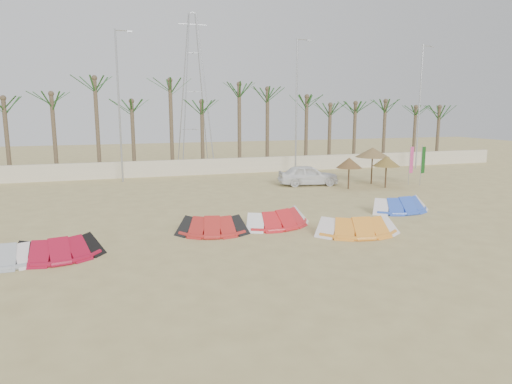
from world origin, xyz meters
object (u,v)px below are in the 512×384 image
object	(u,v)px
car	(308,175)
kite_red_mid	(211,224)
parasol_left	(349,163)
kite_red_left	(59,246)
parasol_mid	(386,161)
parasol_right	(373,152)
kite_blue	(398,203)
kite_orange	(354,224)
kite_red_right	(277,216)

from	to	relation	value
car	kite_red_mid	bearing A→B (deg)	147.35
parasol_left	car	bearing A→B (deg)	130.98
kite_red_left	parasol_left	size ratio (longest dim) A/B	1.53
parasol_mid	parasol_right	bearing A→B (deg)	90.04
car	kite_blue	bearing A→B (deg)	-164.02
parasol_mid	car	size ratio (longest dim) A/B	0.52
kite_orange	parasol_left	bearing A→B (deg)	62.12
parasol_left	kite_red_left	bearing A→B (deg)	-150.51
kite_red_mid	parasol_left	world-z (taller)	parasol_left
kite_red_right	car	world-z (taller)	car
car	kite_red_right	bearing A→B (deg)	157.77
parasol_mid	parasol_left	bearing A→B (deg)	172.58
parasol_right	parasol_mid	bearing A→B (deg)	-89.96
kite_red_mid	kite_blue	xyz separation A→B (m)	(10.49, 1.29, 0.00)
kite_orange	parasol_mid	xyz separation A→B (m)	(8.08, 9.85, 1.42)
kite_red_mid	kite_orange	distance (m)	6.30
kite_orange	parasol_right	size ratio (longest dim) A/B	1.41
kite_red_mid	kite_red_right	world-z (taller)	same
parasol_left	parasol_mid	size ratio (longest dim) A/B	0.98
kite_red_right	parasol_right	world-z (taller)	parasol_right
kite_red_left	kite_blue	bearing A→B (deg)	9.95
kite_red_left	parasol_left	xyz separation A→B (m)	(17.37, 9.82, 1.37)
kite_blue	parasol_mid	distance (m)	7.62
kite_red_left	car	world-z (taller)	car
kite_red_mid	kite_red_right	bearing A→B (deg)	6.94
car	parasol_right	bearing A→B (deg)	-91.03
kite_red_left	kite_orange	world-z (taller)	same
kite_blue	car	distance (m)	9.28
kite_blue	parasol_right	size ratio (longest dim) A/B	1.29
kite_blue	parasol_left	distance (m)	7.12
kite_red_right	kite_blue	world-z (taller)	same
kite_red_mid	parasol_right	xyz separation A→B (m)	(14.06, 9.66, 1.88)
kite_red_left	parasol_right	world-z (taller)	parasol_right
kite_red_mid	kite_red_left	bearing A→B (deg)	-165.05
parasol_right	kite_orange	bearing A→B (deg)	-124.78
kite_red_mid	car	distance (m)	14.09
kite_red_left	parasol_left	bearing A→B (deg)	29.49
kite_red_mid	car	size ratio (longest dim) A/B	0.77
parasol_left	parasol_mid	xyz separation A→B (m)	(2.69, -0.35, 0.05)
parasol_left	parasol_mid	world-z (taller)	parasol_mid
kite_orange	parasol_mid	size ratio (longest dim) A/B	1.70
kite_red_left	kite_red_mid	world-z (taller)	same
kite_blue	parasol_right	distance (m)	9.29
parasol_right	car	bearing A→B (deg)	169.81
parasol_right	kite_red_left	bearing A→B (deg)	-150.68
kite_red_mid	parasol_mid	world-z (taller)	parasol_mid
kite_orange	kite_red_mid	bearing A→B (deg)	161.72
kite_red_mid	kite_red_right	distance (m)	3.25
kite_red_left	parasol_right	bearing A→B (deg)	29.32
kite_red_left	kite_red_right	bearing A→B (deg)	12.20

